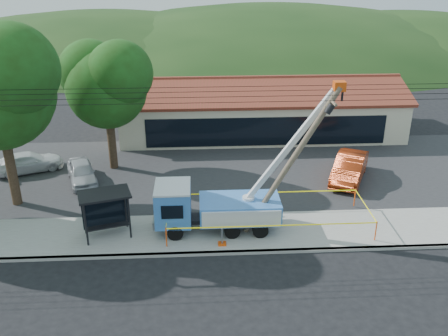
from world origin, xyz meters
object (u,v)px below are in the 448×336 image
object	(u,v)px
bus_shelter	(105,203)
car_red	(348,181)
utility_truck	(214,205)
car_silver	(83,183)
car_white	(30,172)
leaning_pole	(295,156)

from	to	relation	value
bus_shelter	car_red	size ratio (longest dim) A/B	0.58
utility_truck	car_silver	xyz separation A→B (m)	(-8.31, 6.37, -1.57)
car_silver	car_white	size ratio (longest dim) A/B	0.90
leaning_pole	utility_truck	bearing A→B (deg)	175.16
car_silver	car_red	xyz separation A→B (m)	(17.36, -0.55, 0.00)
utility_truck	bus_shelter	bearing A→B (deg)	-177.78
leaning_pole	car_white	distance (m)	19.10
car_white	car_red	bearing A→B (deg)	-120.33
car_white	car_silver	bearing A→B (deg)	-140.00
bus_shelter	car_white	world-z (taller)	bus_shelter
utility_truck	car_red	distance (m)	10.87
leaning_pole	car_red	size ratio (longest dim) A/B	1.58
utility_truck	car_silver	bearing A→B (deg)	142.55
leaning_pole	car_silver	distance (m)	14.81
car_silver	car_white	xyz separation A→B (m)	(-3.99, 1.98, 0.00)
car_white	utility_truck	bearing A→B (deg)	-147.74
bus_shelter	car_silver	world-z (taller)	bus_shelter
car_silver	car_white	world-z (taller)	car_silver
leaning_pole	bus_shelter	world-z (taller)	leaning_pole
bus_shelter	car_white	size ratio (longest dim) A/B	0.65
leaning_pole	car_silver	bearing A→B (deg)	151.60
leaning_pole	car_red	bearing A→B (deg)	51.25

